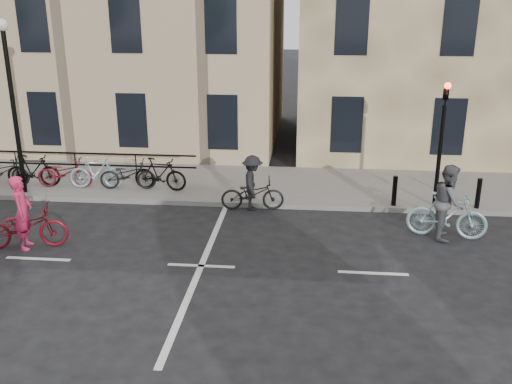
# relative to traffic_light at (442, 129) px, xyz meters

# --- Properties ---
(ground) EXTENTS (120.00, 120.00, 0.00)m
(ground) POSITION_rel_traffic_light_xyz_m (-6.20, -4.34, -2.45)
(ground) COLOR black
(ground) RESTS_ON ground
(sidewalk) EXTENTS (46.00, 4.00, 0.15)m
(sidewalk) POSITION_rel_traffic_light_xyz_m (-10.20, 1.66, -2.38)
(sidewalk) COLOR slate
(sidewalk) RESTS_ON ground
(building_west) EXTENTS (20.00, 10.00, 10.00)m
(building_west) POSITION_rel_traffic_light_xyz_m (-15.20, 8.66, 2.70)
(building_west) COLOR tan
(building_west) RESTS_ON sidewalk
(traffic_light) EXTENTS (0.18, 0.30, 3.90)m
(traffic_light) POSITION_rel_traffic_light_xyz_m (0.00, 0.00, 0.00)
(traffic_light) COLOR black
(traffic_light) RESTS_ON sidewalk
(lamp_post) EXTENTS (0.36, 0.36, 5.28)m
(lamp_post) POSITION_rel_traffic_light_xyz_m (-12.70, 0.06, 1.04)
(lamp_post) COLOR black
(lamp_post) RESTS_ON sidewalk
(bollard_east) EXTENTS (0.14, 0.14, 0.90)m
(bollard_east) POSITION_rel_traffic_light_xyz_m (-1.20, -0.09, -1.85)
(bollard_east) COLOR black
(bollard_east) RESTS_ON sidewalk
(bollard_west) EXTENTS (0.14, 0.14, 0.90)m
(bollard_west) POSITION_rel_traffic_light_xyz_m (1.20, -0.09, -1.85)
(bollard_west) COLOR black
(bollard_west) RESTS_ON sidewalk
(parked_bikes) EXTENTS (7.25, 1.23, 1.05)m
(parked_bikes) POSITION_rel_traffic_light_xyz_m (-11.12, 0.70, -1.81)
(parked_bikes) COLOR black
(parked_bikes) RESTS_ON sidewalk
(cyclist_pink) EXTENTS (2.23, 1.18, 1.89)m
(cyclist_pink) POSITION_rel_traffic_light_xyz_m (-10.79, -3.70, -1.80)
(cyclist_pink) COLOR maroon
(cyclist_pink) RESTS_ON ground
(cyclist_grey) EXTENTS (2.12, 1.08, 1.98)m
(cyclist_grey) POSITION_rel_traffic_light_xyz_m (-0.11, -2.04, -1.65)
(cyclist_grey) COLOR #91BBBD
(cyclist_grey) RESTS_ON ground
(cyclist_dark) EXTENTS (1.92, 1.13, 1.66)m
(cyclist_dark) POSITION_rel_traffic_light_xyz_m (-5.38, -0.44, -1.80)
(cyclist_dark) COLOR black
(cyclist_dark) RESTS_ON ground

